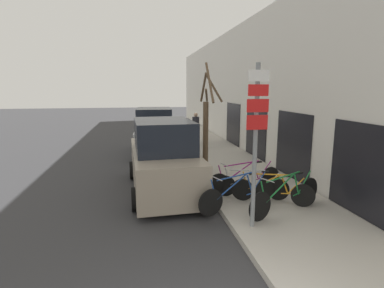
{
  "coord_description": "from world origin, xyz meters",
  "views": [
    {
      "loc": [
        -1.04,
        -2.55,
        3.22
      ],
      "look_at": [
        0.48,
        5.79,
        1.66
      ],
      "focal_mm": 28.0,
      "sensor_mm": 36.0,
      "label": 1
    }
  ],
  "objects_px": {
    "bicycle_2": "(272,190)",
    "parked_car_1": "(154,134)",
    "bicycle_3": "(251,186)",
    "bicycle_4": "(245,179)",
    "parked_car_0": "(163,159)",
    "signpost": "(256,138)",
    "bicycle_1": "(239,194)",
    "bicycle_0": "(286,196)",
    "pedestrian_near": "(196,126)",
    "street_tree": "(206,127)"
  },
  "relations": [
    {
      "from": "bicycle_2",
      "to": "street_tree",
      "type": "relative_size",
      "value": 0.5
    },
    {
      "from": "bicycle_4",
      "to": "signpost",
      "type": "bearing_deg",
      "value": 150.96
    },
    {
      "from": "signpost",
      "to": "bicycle_4",
      "type": "height_order",
      "value": "signpost"
    },
    {
      "from": "parked_car_1",
      "to": "street_tree",
      "type": "height_order",
      "value": "street_tree"
    },
    {
      "from": "bicycle_4",
      "to": "street_tree",
      "type": "bearing_deg",
      "value": 5.93
    },
    {
      "from": "bicycle_2",
      "to": "bicycle_3",
      "type": "bearing_deg",
      "value": 65.89
    },
    {
      "from": "bicycle_1",
      "to": "pedestrian_near",
      "type": "xyz_separation_m",
      "value": [
        0.71,
        9.45,
        0.61
      ]
    },
    {
      "from": "bicycle_1",
      "to": "parked_car_0",
      "type": "relative_size",
      "value": 0.48
    },
    {
      "from": "bicycle_2",
      "to": "parked_car_0",
      "type": "distance_m",
      "value": 3.44
    },
    {
      "from": "bicycle_2",
      "to": "bicycle_4",
      "type": "distance_m",
      "value": 1.05
    },
    {
      "from": "parked_car_0",
      "to": "pedestrian_near",
      "type": "bearing_deg",
      "value": 69.12
    },
    {
      "from": "bicycle_3",
      "to": "street_tree",
      "type": "distance_m",
      "value": 3.0
    },
    {
      "from": "bicycle_0",
      "to": "bicycle_2",
      "type": "height_order",
      "value": "bicycle_0"
    },
    {
      "from": "bicycle_3",
      "to": "bicycle_4",
      "type": "xyz_separation_m",
      "value": [
        -0.0,
        0.47,
        0.04
      ]
    },
    {
      "from": "bicycle_0",
      "to": "parked_car_1",
      "type": "distance_m",
      "value": 8.71
    },
    {
      "from": "signpost",
      "to": "parked_car_0",
      "type": "relative_size",
      "value": 0.75
    },
    {
      "from": "bicycle_1",
      "to": "bicycle_2",
      "type": "relative_size",
      "value": 1.16
    },
    {
      "from": "bicycle_1",
      "to": "parked_car_0",
      "type": "bearing_deg",
      "value": 19.04
    },
    {
      "from": "bicycle_0",
      "to": "street_tree",
      "type": "bearing_deg",
      "value": -6.0
    },
    {
      "from": "bicycle_0",
      "to": "bicycle_4",
      "type": "xyz_separation_m",
      "value": [
        -0.52,
        1.54,
        -0.01
      ]
    },
    {
      "from": "street_tree",
      "to": "parked_car_0",
      "type": "bearing_deg",
      "value": -146.16
    },
    {
      "from": "parked_car_0",
      "to": "parked_car_1",
      "type": "relative_size",
      "value": 1.1
    },
    {
      "from": "signpost",
      "to": "bicycle_3",
      "type": "distance_m",
      "value": 2.47
    },
    {
      "from": "bicycle_3",
      "to": "parked_car_1",
      "type": "xyz_separation_m",
      "value": [
        -2.32,
        7.15,
        0.51
      ]
    },
    {
      "from": "parked_car_1",
      "to": "street_tree",
      "type": "relative_size",
      "value": 1.1
    },
    {
      "from": "bicycle_0",
      "to": "signpost",
      "type": "bearing_deg",
      "value": 94.36
    },
    {
      "from": "bicycle_0",
      "to": "bicycle_1",
      "type": "distance_m",
      "value": 1.18
    },
    {
      "from": "bicycle_0",
      "to": "parked_car_1",
      "type": "bearing_deg",
      "value": -5.8
    },
    {
      "from": "parked_car_0",
      "to": "parked_car_1",
      "type": "bearing_deg",
      "value": 87.45
    },
    {
      "from": "bicycle_4",
      "to": "pedestrian_near",
      "type": "xyz_separation_m",
      "value": [
        0.09,
        8.26,
        0.61
      ]
    },
    {
      "from": "parked_car_0",
      "to": "parked_car_1",
      "type": "distance_m",
      "value": 5.67
    },
    {
      "from": "signpost",
      "to": "pedestrian_near",
      "type": "bearing_deg",
      "value": 86.06
    },
    {
      "from": "signpost",
      "to": "parked_car_1",
      "type": "distance_m",
      "value": 9.09
    },
    {
      "from": "bicycle_2",
      "to": "parked_car_1",
      "type": "relative_size",
      "value": 0.45
    },
    {
      "from": "signpost",
      "to": "bicycle_3",
      "type": "relative_size",
      "value": 1.86
    },
    {
      "from": "parked_car_0",
      "to": "street_tree",
      "type": "bearing_deg",
      "value": 31.64
    },
    {
      "from": "bicycle_3",
      "to": "bicycle_2",
      "type": "bearing_deg",
      "value": -117.92
    },
    {
      "from": "bicycle_4",
      "to": "parked_car_0",
      "type": "xyz_separation_m",
      "value": [
        -2.35,
        1.01,
        0.48
      ]
    },
    {
      "from": "bicycle_4",
      "to": "pedestrian_near",
      "type": "distance_m",
      "value": 8.28
    },
    {
      "from": "signpost",
      "to": "bicycle_0",
      "type": "bearing_deg",
      "value": 29.21
    },
    {
      "from": "parked_car_0",
      "to": "parked_car_1",
      "type": "xyz_separation_m",
      "value": [
        0.04,
        5.67,
        -0.01
      ]
    },
    {
      "from": "bicycle_3",
      "to": "parked_car_0",
      "type": "bearing_deg",
      "value": 81.09
    },
    {
      "from": "pedestrian_near",
      "to": "street_tree",
      "type": "xyz_separation_m",
      "value": [
        -0.82,
        -6.15,
        0.71
      ]
    },
    {
      "from": "bicycle_0",
      "to": "bicycle_1",
      "type": "relative_size",
      "value": 1.05
    },
    {
      "from": "bicycle_2",
      "to": "bicycle_3",
      "type": "distance_m",
      "value": 0.64
    },
    {
      "from": "bicycle_2",
      "to": "bicycle_1",
      "type": "bearing_deg",
      "value": 129.68
    },
    {
      "from": "bicycle_1",
      "to": "bicycle_2",
      "type": "xyz_separation_m",
      "value": [
        1.02,
        0.23,
        -0.04
      ]
    },
    {
      "from": "bicycle_4",
      "to": "parked_car_0",
      "type": "distance_m",
      "value": 2.61
    },
    {
      "from": "signpost",
      "to": "bicycle_1",
      "type": "xyz_separation_m",
      "value": [
        0.01,
        0.99,
        -1.63
      ]
    },
    {
      "from": "bicycle_4",
      "to": "parked_car_1",
      "type": "distance_m",
      "value": 7.09
    }
  ]
}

